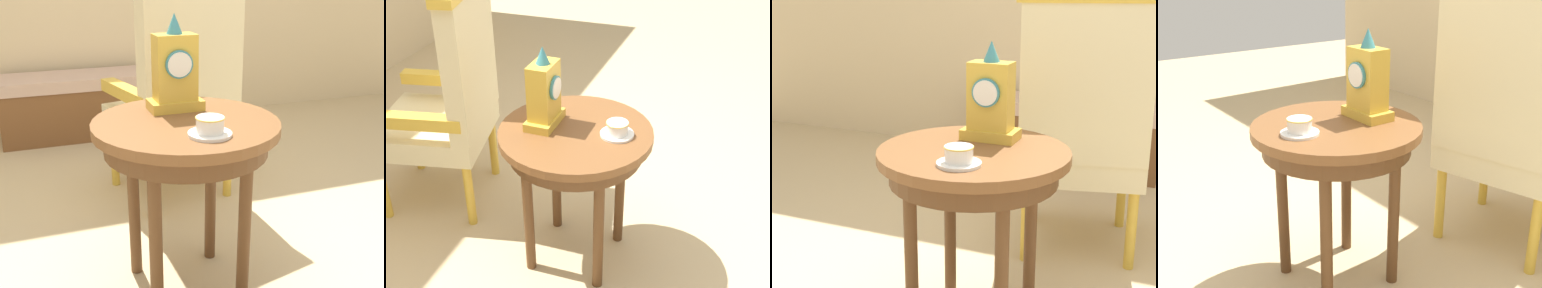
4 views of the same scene
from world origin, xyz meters
TOP-DOWN VIEW (x-y plane):
  - ground_plane at (0.00, 0.00)m, footprint 10.00×10.00m
  - side_table at (-0.07, 0.05)m, footprint 0.63×0.63m
  - teacup_left at (-0.05, -0.12)m, footprint 0.14×0.14m
  - mantel_clock at (-0.06, 0.18)m, footprint 0.19×0.11m
  - armchair at (0.14, 0.77)m, footprint 0.65×0.64m

SIDE VIEW (x-z plane):
  - ground_plane at x=0.00m, z-range 0.00..0.00m
  - side_table at x=-0.07m, z-range 0.24..0.90m
  - armchair at x=0.14m, z-range 0.02..1.16m
  - teacup_left at x=-0.05m, z-range 0.65..0.71m
  - mantel_clock at x=-0.06m, z-range 0.62..0.96m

